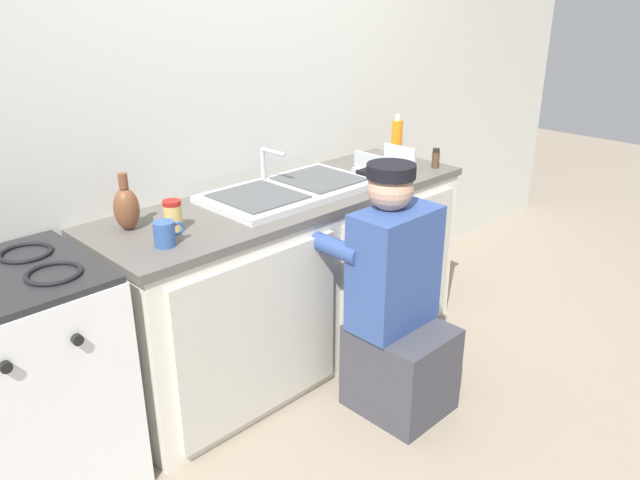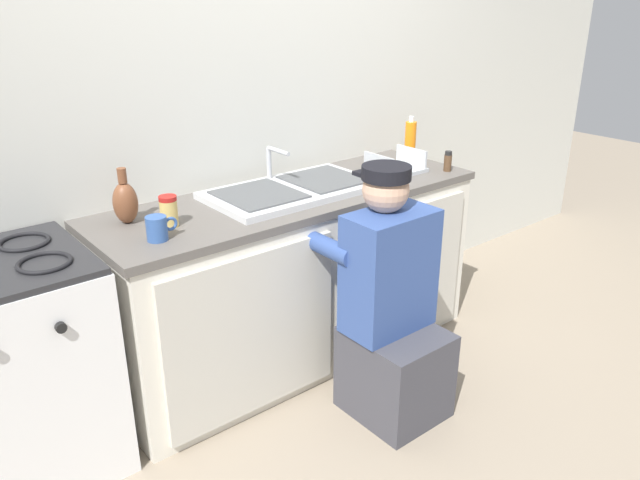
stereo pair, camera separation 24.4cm
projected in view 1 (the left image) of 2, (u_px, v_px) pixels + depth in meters
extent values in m
plane|color=gray|center=(334.00, 377.00, 3.02)|extent=(12.00, 12.00, 0.00)
cube|color=silver|center=(239.00, 101.00, 2.98)|extent=(6.00, 0.10, 2.50)
cube|color=silver|center=(292.00, 281.00, 3.06)|extent=(1.87, 0.60, 0.83)
cube|color=beige|center=(262.00, 338.00, 2.57)|extent=(0.82, 0.02, 0.73)
cube|color=beige|center=(399.00, 273.00, 3.15)|extent=(0.82, 0.02, 0.73)
cube|color=#5B5651|center=(290.00, 198.00, 2.90)|extent=(1.91, 0.62, 0.04)
cube|color=silver|center=(290.00, 191.00, 2.89)|extent=(0.80, 0.44, 0.03)
cube|color=#4C4F51|center=(258.00, 196.00, 2.76)|extent=(0.33, 0.35, 0.01)
cube|color=#4C4F51|center=(319.00, 179.00, 3.00)|extent=(0.33, 0.35, 0.01)
cylinder|color=#B7BABF|center=(263.00, 167.00, 2.99)|extent=(0.02, 0.02, 0.18)
cylinder|color=#B7BABF|center=(273.00, 152.00, 2.90)|extent=(0.02, 0.16, 0.02)
cube|color=white|center=(21.00, 390.00, 2.22)|extent=(0.62, 0.60, 0.85)
torus|color=black|center=(54.00, 273.00, 2.06)|extent=(0.19, 0.19, 0.02)
torus|color=black|center=(26.00, 253.00, 2.22)|extent=(0.19, 0.19, 0.02)
cylinder|color=black|center=(6.00, 367.00, 1.83)|extent=(0.04, 0.02, 0.04)
cylinder|color=black|center=(77.00, 340.00, 1.97)|extent=(0.04, 0.02, 0.04)
cube|color=#3F3F47|center=(400.00, 367.00, 2.75)|extent=(0.36, 0.40, 0.40)
cube|color=#334C8C|center=(394.00, 269.00, 2.61)|extent=(0.38, 0.22, 0.52)
sphere|color=tan|center=(390.00, 188.00, 2.51)|extent=(0.19, 0.19, 0.19)
cylinder|color=black|center=(391.00, 171.00, 2.48)|extent=(0.20, 0.20, 0.06)
cube|color=black|center=(375.00, 171.00, 2.54)|extent=(0.13, 0.09, 0.02)
cylinder|color=#334C8C|center=(332.00, 247.00, 2.60)|extent=(0.08, 0.30, 0.08)
cylinder|color=#334C8C|center=(385.00, 226.00, 2.82)|extent=(0.08, 0.30, 0.08)
cylinder|color=orange|center=(397.00, 140.00, 3.42)|extent=(0.06, 0.06, 0.22)
cylinder|color=white|center=(398.00, 118.00, 3.37)|extent=(0.03, 0.03, 0.03)
cylinder|color=#513823|center=(436.00, 160.00, 3.29)|extent=(0.04, 0.04, 0.08)
cylinder|color=black|center=(436.00, 150.00, 3.27)|extent=(0.04, 0.04, 0.02)
ellipsoid|color=brown|center=(127.00, 209.00, 2.45)|extent=(0.10, 0.10, 0.17)
cylinder|color=brown|center=(123.00, 181.00, 2.40)|extent=(0.04, 0.04, 0.06)
cylinder|color=#335699|center=(164.00, 234.00, 2.30)|extent=(0.08, 0.08, 0.09)
torus|color=#335699|center=(178.00, 229.00, 2.34)|extent=(0.06, 0.01, 0.06)
cube|color=#B2B7BC|center=(385.00, 168.00, 3.26)|extent=(0.28, 0.22, 0.02)
cube|color=#B2B7BC|center=(370.00, 163.00, 3.17)|extent=(0.01, 0.21, 0.10)
cube|color=#B2B7BC|center=(400.00, 155.00, 3.32)|extent=(0.01, 0.21, 0.10)
cylinder|color=#DBB760|center=(173.00, 218.00, 2.43)|extent=(0.07, 0.07, 0.11)
cylinder|color=#B21E19|center=(172.00, 203.00, 2.41)|extent=(0.07, 0.07, 0.02)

